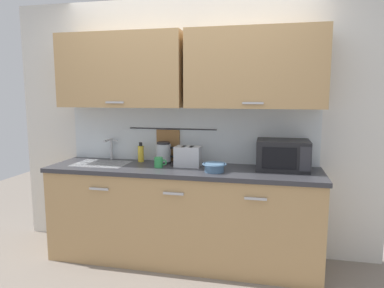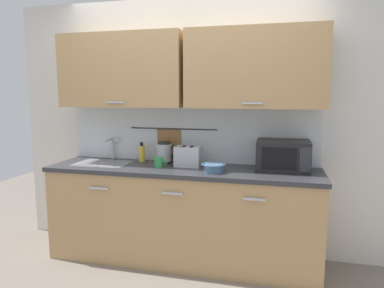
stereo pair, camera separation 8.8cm
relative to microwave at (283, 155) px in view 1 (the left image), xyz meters
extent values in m
plane|color=slate|center=(-0.90, -0.41, -1.04)|extent=(8.00, 8.00, 0.00)
cube|color=tan|center=(-0.90, -0.11, -0.61)|extent=(2.50, 0.60, 0.86)
cube|color=#B7B7BC|center=(-1.59, -0.42, -0.30)|extent=(0.18, 0.02, 0.02)
cube|color=#B7B7BC|center=(-0.90, -0.42, -0.30)|extent=(0.18, 0.02, 0.02)
cube|color=#B7B7BC|center=(-0.22, -0.42, -0.30)|extent=(0.18, 0.02, 0.02)
cube|color=#333338|center=(-0.90, -0.11, -0.16)|extent=(2.53, 0.63, 0.04)
cube|color=#9EA0A5|center=(-1.73, -0.09, -0.18)|extent=(0.52, 0.38, 0.09)
cube|color=silver|center=(-0.90, 0.22, 0.21)|extent=(3.70, 0.06, 2.50)
cube|color=silver|center=(-0.90, 0.19, 0.14)|extent=(2.50, 0.01, 0.55)
cube|color=tan|center=(-1.54, 0.03, 0.77)|extent=(1.23, 0.33, 0.70)
cube|color=#B7B7BC|center=(-1.54, -0.15, 0.47)|extent=(0.18, 0.01, 0.02)
cube|color=tan|center=(-0.27, 0.03, 0.77)|extent=(1.23, 0.33, 0.70)
cube|color=#B7B7BC|center=(-0.27, -0.15, 0.47)|extent=(0.18, 0.01, 0.02)
cylinder|color=#333338|center=(-1.08, 0.17, 0.19)|extent=(0.90, 0.01, 0.01)
cube|color=olive|center=(-1.12, 0.17, 0.01)|extent=(0.24, 0.02, 0.34)
cylinder|color=#B2B5BA|center=(-1.73, 0.14, -0.03)|extent=(0.03, 0.03, 0.22)
cylinder|color=#B2B5BA|center=(-1.73, 0.06, 0.07)|extent=(0.02, 0.16, 0.02)
cube|color=#B2B5BA|center=(-1.69, 0.14, 0.06)|extent=(0.07, 0.02, 0.01)
cube|color=black|center=(0.00, 0.00, 0.00)|extent=(0.46, 0.34, 0.27)
cube|color=black|center=(-0.04, -0.17, 0.00)|extent=(0.29, 0.01, 0.18)
cube|color=#2D2D33|center=(0.18, -0.17, 0.00)|extent=(0.09, 0.01, 0.21)
cylinder|color=black|center=(-1.14, 0.07, -0.13)|extent=(0.16, 0.16, 0.02)
cylinder|color=#B2B7BC|center=(-1.14, 0.07, -0.03)|extent=(0.15, 0.15, 0.17)
cylinder|color=#262628|center=(-1.14, 0.07, 0.06)|extent=(0.13, 0.13, 0.02)
torus|color=black|center=(-1.05, 0.07, -0.02)|extent=(0.11, 0.02, 0.11)
cylinder|color=yellow|center=(-1.38, 0.08, -0.06)|extent=(0.06, 0.06, 0.16)
cylinder|color=black|center=(-1.38, 0.08, 0.04)|extent=(0.03, 0.03, 0.04)
cylinder|color=green|center=(-1.12, -0.14, -0.09)|extent=(0.08, 0.08, 0.09)
torus|color=green|center=(-1.07, -0.14, -0.09)|extent=(0.06, 0.01, 0.06)
cylinder|color=#4C7093|center=(-0.59, -0.22, -0.10)|extent=(0.17, 0.17, 0.07)
torus|color=#4C7093|center=(-0.59, -0.22, -0.07)|extent=(0.21, 0.21, 0.01)
cube|color=#B7BABF|center=(-0.87, -0.03, -0.04)|extent=(0.24, 0.17, 0.19)
cube|color=black|center=(-0.90, -0.03, 0.05)|extent=(0.03, 0.12, 0.01)
cube|color=black|center=(-0.83, -0.03, 0.05)|extent=(0.03, 0.12, 0.01)
cube|color=black|center=(-0.99, -0.03, -0.01)|extent=(0.02, 0.02, 0.02)
camera|label=1|loc=(-0.14, -3.19, 0.54)|focal=32.64mm
camera|label=2|loc=(-0.05, -3.17, 0.54)|focal=32.64mm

